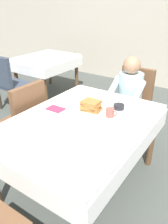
{
  "coord_description": "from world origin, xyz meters",
  "views": [
    {
      "loc": [
        1.02,
        -1.46,
        1.7
      ],
      "look_at": [
        -0.01,
        0.06,
        0.79
      ],
      "focal_mm": 35.99,
      "sensor_mm": 36.0,
      "label": 1
    }
  ],
  "objects_px": {
    "spoon_near_edge": "(72,123)",
    "plate_breakfast": "(91,111)",
    "chair_diner": "(133,99)",
    "diner_person": "(129,93)",
    "chair_left_side": "(25,118)",
    "knife_right_of_plate": "(107,117)",
    "dining_table_main": "(81,128)",
    "bowl_butter": "(119,107)",
    "fork_left_of_plate": "(74,107)",
    "background_table_far": "(47,63)",
    "background_chair_empty": "(7,80)",
    "syrup_pitcher": "(78,97)",
    "breakfast_stack": "(91,106)",
    "cup_coffee": "(110,112)"
  },
  "relations": [
    {
      "from": "background_table_far",
      "to": "spoon_near_edge",
      "type": "bearing_deg",
      "value": -42.39
    },
    {
      "from": "dining_table_main",
      "to": "cup_coffee",
      "type": "relative_size",
      "value": 13.49
    },
    {
      "from": "plate_breakfast",
      "to": "fork_left_of_plate",
      "type": "distance_m",
      "value": 0.19
    },
    {
      "from": "chair_left_side",
      "to": "knife_right_of_plate",
      "type": "xyz_separation_m",
      "value": [
        0.94,
        0.16,
        0.21
      ]
    },
    {
      "from": "dining_table_main",
      "to": "plate_breakfast",
      "type": "xyz_separation_m",
      "value": [
        -0.02,
        0.18,
        0.1
      ]
    },
    {
      "from": "dining_table_main",
      "to": "background_table_far",
      "type": "xyz_separation_m",
      "value": [
        -2.0,
        1.7,
        -0.03
      ]
    },
    {
      "from": "diner_person",
      "to": "dining_table_main",
      "type": "bearing_deg",
      "value": 89.12
    },
    {
      "from": "cup_coffee",
      "to": "spoon_near_edge",
      "type": "xyz_separation_m",
      "value": [
        -0.21,
        -0.3,
        -0.04
      ]
    },
    {
      "from": "chair_diner",
      "to": "background_table_far",
      "type": "bearing_deg",
      "value": -14.68
    },
    {
      "from": "fork_left_of_plate",
      "to": "chair_left_side",
      "type": "bearing_deg",
      "value": 103.35
    },
    {
      "from": "chair_left_side",
      "to": "bowl_butter",
      "type": "relative_size",
      "value": 8.45
    },
    {
      "from": "spoon_near_edge",
      "to": "plate_breakfast",
      "type": "bearing_deg",
      "value": 81.65
    },
    {
      "from": "diner_person",
      "to": "syrup_pitcher",
      "type": "xyz_separation_m",
      "value": [
        -0.29,
        -0.68,
        0.11
      ]
    },
    {
      "from": "chair_diner",
      "to": "breakfast_stack",
      "type": "distance_m",
      "value": 1.03
    },
    {
      "from": "fork_left_of_plate",
      "to": "dining_table_main",
      "type": "bearing_deg",
      "value": -131.58
    },
    {
      "from": "dining_table_main",
      "to": "chair_diner",
      "type": "bearing_deg",
      "value": 89.23
    },
    {
      "from": "breakfast_stack",
      "to": "chair_diner",
      "type": "bearing_deg",
      "value": 88.43
    },
    {
      "from": "plate_breakfast",
      "to": "fork_left_of_plate",
      "type": "bearing_deg",
      "value": -173.99
    },
    {
      "from": "knife_right_of_plate",
      "to": "spoon_near_edge",
      "type": "distance_m",
      "value": 0.34
    },
    {
      "from": "bowl_butter",
      "to": "syrup_pitcher",
      "type": "distance_m",
      "value": 0.46
    },
    {
      "from": "chair_diner",
      "to": "diner_person",
      "type": "relative_size",
      "value": 0.83
    },
    {
      "from": "breakfast_stack",
      "to": "cup_coffee",
      "type": "bearing_deg",
      "value": 4.49
    },
    {
      "from": "diner_person",
      "to": "knife_right_of_plate",
      "type": "distance_m",
      "value": 0.87
    },
    {
      "from": "dining_table_main",
      "to": "fork_left_of_plate",
      "type": "relative_size",
      "value": 8.47
    },
    {
      "from": "cup_coffee",
      "to": "background_table_far",
      "type": "bearing_deg",
      "value": 145.47
    },
    {
      "from": "chair_diner",
      "to": "diner_person",
      "type": "bearing_deg",
      "value": 90.0
    },
    {
      "from": "background_table_far",
      "to": "breakfast_stack",
      "type": "bearing_deg",
      "value": -37.4
    },
    {
      "from": "chair_diner",
      "to": "breakfast_stack",
      "type": "relative_size",
      "value": 4.61
    },
    {
      "from": "dining_table_main",
      "to": "background_table_far",
      "type": "relative_size",
      "value": 1.36
    },
    {
      "from": "background_table_far",
      "to": "chair_diner",
      "type": "bearing_deg",
      "value": -14.68
    },
    {
      "from": "diner_person",
      "to": "background_table_far",
      "type": "xyz_separation_m",
      "value": [
        -2.01,
        0.68,
        -0.05
      ]
    },
    {
      "from": "chair_diner",
      "to": "chair_left_side",
      "type": "xyz_separation_m",
      "value": [
        -0.79,
        -1.17,
        0.0
      ]
    },
    {
      "from": "plate_breakfast",
      "to": "knife_right_of_plate",
      "type": "xyz_separation_m",
      "value": [
        0.19,
        -0.02,
        -0.01
      ]
    },
    {
      "from": "dining_table_main",
      "to": "spoon_near_edge",
      "type": "bearing_deg",
      "value": -102.09
    },
    {
      "from": "fork_left_of_plate",
      "to": "bowl_butter",
      "type": "bearing_deg",
      "value": -62.34
    },
    {
      "from": "spoon_near_edge",
      "to": "cup_coffee",
      "type": "bearing_deg",
      "value": 48.01
    },
    {
      "from": "chair_diner",
      "to": "background_chair_empty",
      "type": "height_order",
      "value": "same"
    },
    {
      "from": "chair_left_side",
      "to": "background_chair_empty",
      "type": "bearing_deg",
      "value": 58.68
    },
    {
      "from": "cup_coffee",
      "to": "plate_breakfast",
      "type": "bearing_deg",
      "value": -177.61
    },
    {
      "from": "cup_coffee",
      "to": "fork_left_of_plate",
      "type": "relative_size",
      "value": 0.63
    },
    {
      "from": "chair_left_side",
      "to": "plate_breakfast",
      "type": "xyz_separation_m",
      "value": [
        0.75,
        0.18,
        0.22
      ]
    },
    {
      "from": "plate_breakfast",
      "to": "spoon_near_edge",
      "type": "height_order",
      "value": "plate_breakfast"
    },
    {
      "from": "bowl_butter",
      "to": "fork_left_of_plate",
      "type": "height_order",
      "value": "bowl_butter"
    },
    {
      "from": "bowl_butter",
      "to": "spoon_near_edge",
      "type": "height_order",
      "value": "bowl_butter"
    },
    {
      "from": "breakfast_stack",
      "to": "fork_left_of_plate",
      "type": "height_order",
      "value": "breakfast_stack"
    },
    {
      "from": "background_chair_empty",
      "to": "cup_coffee",
      "type": "bearing_deg",
      "value": -14.23
    },
    {
      "from": "dining_table_main",
      "to": "background_chair_empty",
      "type": "relative_size",
      "value": 1.64
    },
    {
      "from": "background_chair_empty",
      "to": "dining_table_main",
      "type": "bearing_deg",
      "value": -20.51
    },
    {
      "from": "background_table_far",
      "to": "background_chair_empty",
      "type": "relative_size",
      "value": 1.21
    },
    {
      "from": "plate_breakfast",
      "to": "spoon_near_edge",
      "type": "relative_size",
      "value": 1.87
    }
  ]
}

